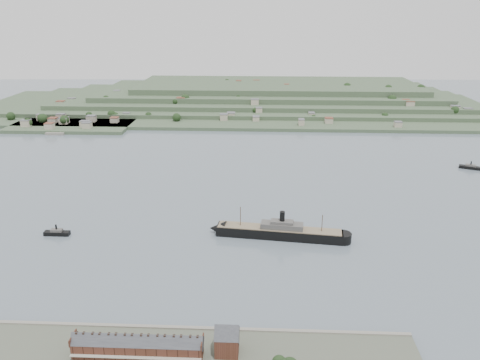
{
  "coord_description": "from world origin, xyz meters",
  "views": [
    {
      "loc": [
        40.7,
        -326.88,
        140.39
      ],
      "look_at": [
        23.93,
        30.0,
        9.84
      ],
      "focal_mm": 35.0,
      "sensor_mm": 36.0,
      "label": 1
    }
  ],
  "objects_px": {
    "terrace_row": "(138,346)",
    "steamship": "(276,232)",
    "gabled_building": "(227,340)",
    "tugboat": "(57,233)"
  },
  "relations": [
    {
      "from": "terrace_row",
      "to": "steamship",
      "type": "relative_size",
      "value": 0.6
    },
    {
      "from": "tugboat",
      "to": "gabled_building",
      "type": "bearing_deg",
      "value": -42.07
    },
    {
      "from": "steamship",
      "to": "tugboat",
      "type": "bearing_deg",
      "value": -178.51
    },
    {
      "from": "terrace_row",
      "to": "tugboat",
      "type": "distance_m",
      "value": 140.47
    },
    {
      "from": "gabled_building",
      "to": "tugboat",
      "type": "relative_size",
      "value": 0.84
    },
    {
      "from": "terrace_row",
      "to": "steamship",
      "type": "xyz_separation_m",
      "value": [
        61.05,
        116.77,
        -2.73
      ]
    },
    {
      "from": "terrace_row",
      "to": "steamship",
      "type": "height_order",
      "value": "steamship"
    },
    {
      "from": "gabled_building",
      "to": "tugboat",
      "type": "height_order",
      "value": "gabled_building"
    },
    {
      "from": "steamship",
      "to": "gabled_building",
      "type": "bearing_deg",
      "value": -101.8
    },
    {
      "from": "steamship",
      "to": "tugboat",
      "type": "xyz_separation_m",
      "value": [
        -144.32,
        -3.75,
        -2.27
      ]
    }
  ]
}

